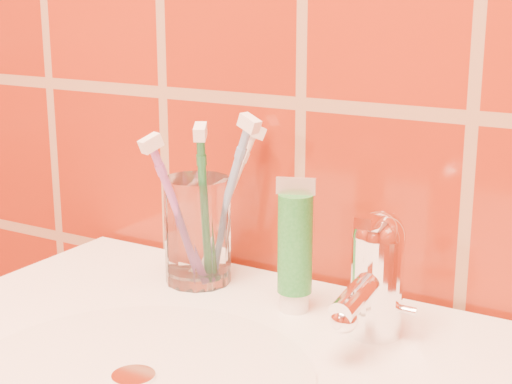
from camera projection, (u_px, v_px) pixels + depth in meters
The scene contains 7 objects.
glass_tumbler at pixel (197, 230), 0.84m from camera, with size 0.07×0.07×0.12m, color white.
toothpaste_tube at pixel (295, 249), 0.77m from camera, with size 0.04×0.03×0.14m.
faucet at pixel (376, 271), 0.71m from camera, with size 0.05×0.11×0.12m.
toothbrush_0 at pixel (226, 202), 0.82m from camera, with size 0.09×0.04×0.20m, color #769BD2, non-canonical shape.
toothbrush_1 at pixel (178, 214), 0.81m from camera, with size 0.05×0.08×0.18m, color #974EA7, non-canonical shape.
toothbrush_2 at pixel (204, 207), 0.82m from camera, with size 0.04×0.06×0.19m, color #1E7038, non-canonical shape.
toothbrush_3 at pixel (225, 203), 0.86m from camera, with size 0.07×0.07×0.18m, color white, non-canonical shape.
Camera 1 is at (0.38, 0.46, 1.16)m, focal length 55.00 mm.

